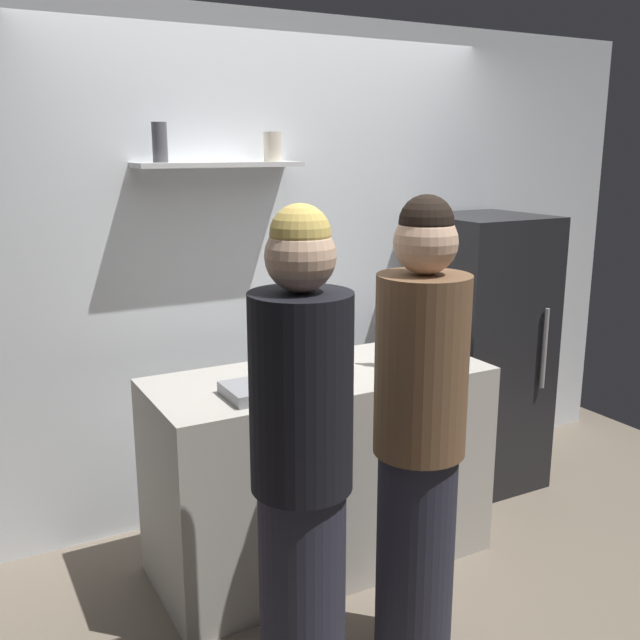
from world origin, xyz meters
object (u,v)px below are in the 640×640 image
at_px(utensil_holder, 341,354).
at_px(water_bottle_plastic, 452,343).
at_px(baking_pan, 266,389).
at_px(wine_bottle_amber_glass, 392,340).
at_px(person_brown_jacket, 419,438).
at_px(wine_bottle_pale_glass, 441,348).
at_px(refrigerator, 479,352).
at_px(person_blonde, 302,472).

bearing_deg(utensil_holder, water_bottle_plastic, -27.53).
xyz_separation_m(baking_pan, water_bottle_plastic, (0.95, -0.03, 0.08)).
distance_m(wine_bottle_amber_glass, person_brown_jacket, 0.77).
height_order(baking_pan, wine_bottle_amber_glass, wine_bottle_amber_glass).
height_order(utensil_holder, wine_bottle_pale_glass, wine_bottle_pale_glass).
xyz_separation_m(wine_bottle_amber_glass, water_bottle_plastic, (0.26, -0.11, -0.02)).
distance_m(refrigerator, utensil_holder, 1.14).
bearing_deg(person_blonde, water_bottle_plastic, 132.05).
height_order(refrigerator, person_blonde, person_blonde).
bearing_deg(refrigerator, wine_bottle_pale_glass, -141.93).
bearing_deg(wine_bottle_amber_glass, wine_bottle_pale_glass, -49.49).
xyz_separation_m(refrigerator, person_blonde, (-1.73, -1.11, 0.10)).
height_order(wine_bottle_amber_glass, person_blonde, person_blonde).
bearing_deg(wine_bottle_amber_glass, person_brown_jacket, -116.30).
bearing_deg(person_blonde, person_brown_jacket, 108.00).
height_order(refrigerator, utensil_holder, refrigerator).
relative_size(utensil_holder, wine_bottle_amber_glass, 0.64).
xyz_separation_m(baking_pan, wine_bottle_pale_glass, (0.83, -0.10, 0.09)).
distance_m(water_bottle_plastic, person_brown_jacket, 0.84).
xyz_separation_m(baking_pan, person_blonde, (-0.16, -0.64, -0.07)).
bearing_deg(utensil_holder, wine_bottle_amber_glass, -32.77).
height_order(utensil_holder, person_blonde, person_blonde).
height_order(refrigerator, person_brown_jacket, person_brown_jacket).
relative_size(refrigerator, water_bottle_plastic, 6.63).
xyz_separation_m(utensil_holder, person_brown_jacket, (-0.13, -0.81, -0.10)).
distance_m(refrigerator, wine_bottle_pale_glass, 0.97).
relative_size(utensil_holder, person_blonde, 0.12).
distance_m(wine_bottle_pale_glass, person_blonde, 1.14).
distance_m(refrigerator, water_bottle_plastic, 0.84).
bearing_deg(wine_bottle_amber_glass, baking_pan, -173.39).
distance_m(refrigerator, person_blonde, 2.06).
bearing_deg(baking_pan, person_brown_jacket, -59.71).
xyz_separation_m(wine_bottle_pale_glass, person_brown_jacket, (-0.48, -0.50, -0.16)).
height_order(baking_pan, wine_bottle_pale_glass, wine_bottle_pale_glass).
xyz_separation_m(refrigerator, utensil_holder, (-1.08, -0.27, 0.21)).
distance_m(baking_pan, water_bottle_plastic, 0.95).
xyz_separation_m(wine_bottle_amber_glass, wine_bottle_pale_glass, (0.15, -0.18, -0.02)).
distance_m(baking_pan, person_brown_jacket, 0.70).
bearing_deg(baking_pan, wine_bottle_amber_glass, 6.61).
xyz_separation_m(refrigerator, water_bottle_plastic, (-0.62, -0.51, 0.26)).
relative_size(baking_pan, person_brown_jacket, 0.19).
bearing_deg(person_brown_jacket, wine_bottle_amber_glass, -77.51).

